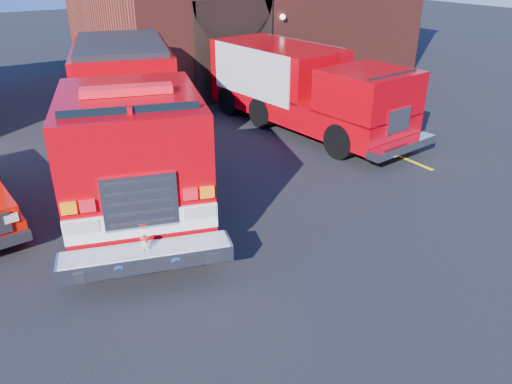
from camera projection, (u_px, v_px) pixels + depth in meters
ground at (228, 223)px, 11.54m from camera, size 100.00×100.00×0.00m
parking_stripe_near at (394, 154)px, 15.45m from camera, size 0.12×3.00×0.01m
parking_stripe_mid at (331, 128)px, 17.73m from camera, size 0.12×3.00×0.01m
parking_stripe_far at (282, 108)px, 20.00m from camera, size 0.12×3.00×0.01m
fire_engine at (129, 116)px, 13.30m from camera, size 6.03×11.07×3.29m
secondary_truck at (303, 87)px, 17.13m from camera, size 3.35×8.55×2.71m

